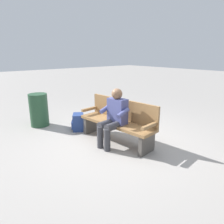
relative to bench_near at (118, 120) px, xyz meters
name	(u,v)px	position (x,y,z in m)	size (l,w,h in m)	color
ground_plane	(116,141)	(-0.01, 0.07, -0.46)	(40.00, 40.00, 0.00)	gray
bench_near	(118,120)	(0.00, 0.00, 0.00)	(1.84, 0.67, 0.90)	olive
person_seated	(114,116)	(-0.11, 0.22, 0.17)	(0.60, 0.60, 1.18)	#474C84
backpack	(78,122)	(1.11, 0.35, -0.26)	(0.43, 0.41, 0.41)	navy
trash_bin	(39,110)	(2.05, 0.95, -0.03)	(0.47, 0.47, 0.85)	#23472D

